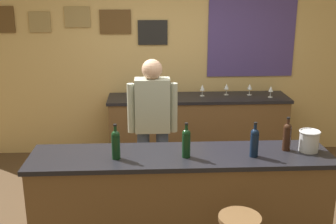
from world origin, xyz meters
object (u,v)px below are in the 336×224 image
at_px(wine_bottle_c, 254,141).
at_px(wine_glass_b, 202,88).
at_px(ice_bucket, 309,140).
at_px(wine_glass_a, 163,90).
at_px(wine_bottle_a, 116,143).
at_px(coffee_mug, 138,95).
at_px(bartender, 153,124).
at_px(wine_bottle_b, 186,142).
at_px(wine_glass_c, 226,87).
at_px(wine_bottle_d, 287,136).
at_px(wine_glass_e, 271,89).
at_px(wine_glass_d, 250,87).

relative_size(wine_bottle_c, wine_glass_b, 1.97).
height_order(wine_bottle_c, ice_bucket, wine_bottle_c).
bearing_deg(ice_bucket, wine_glass_a, 121.66).
distance_m(wine_bottle_a, coffee_mug, 2.05).
xyz_separation_m(bartender, wine_bottle_a, (-0.32, -0.87, 0.12)).
bearing_deg(wine_bottle_c, coffee_mug, 116.39).
bearing_deg(wine_bottle_a, ice_bucket, 2.98).
xyz_separation_m(wine_bottle_b, wine_glass_c, (0.75, 2.20, -0.05)).
distance_m(wine_bottle_a, wine_bottle_d, 1.50).
height_order(wine_bottle_d, wine_glass_b, wine_bottle_d).
bearing_deg(bartender, ice_bucket, -29.83).
xyz_separation_m(wine_glass_a, coffee_mug, (-0.33, -0.00, -0.06)).
relative_size(wine_bottle_a, wine_glass_e, 1.97).
bearing_deg(wine_glass_e, wine_bottle_a, -133.12).
distance_m(ice_bucket, wine_glass_c, 2.14).
xyz_separation_m(wine_bottle_a, wine_glass_a, (0.48, 2.05, -0.05)).
height_order(ice_bucket, coffee_mug, ice_bucket).
height_order(ice_bucket, wine_glass_b, ice_bucket).
relative_size(bartender, wine_bottle_b, 5.29).
xyz_separation_m(wine_bottle_c, wine_glass_c, (0.18, 2.21, -0.05)).
height_order(wine_bottle_b, wine_glass_e, wine_bottle_b).
bearing_deg(wine_glass_a, wine_glass_b, 11.46).
distance_m(bartender, wine_bottle_c, 1.23).
bearing_deg(wine_bottle_c, ice_bucket, 10.92).
bearing_deg(coffee_mug, wine_glass_c, 7.44).
bearing_deg(wine_bottle_a, wine_bottle_b, 0.37).
height_order(wine_glass_a, wine_glass_d, same).
distance_m(wine_glass_a, wine_glass_d, 1.19).
height_order(wine_bottle_a, wine_bottle_c, same).
bearing_deg(wine_bottle_b, ice_bucket, 4.38).
distance_m(wine_glass_a, wine_glass_b, 0.54).
distance_m(wine_glass_c, coffee_mug, 1.21).
bearing_deg(wine_glass_d, wine_glass_e, -28.67).
xyz_separation_m(wine_bottle_a, ice_bucket, (1.68, 0.09, -0.04)).
bearing_deg(wine_glass_d, wine_bottle_c, -102.58).
bearing_deg(wine_glass_c, wine_bottle_a, -121.44).
height_order(wine_bottle_a, wine_glass_c, wine_bottle_a).
xyz_separation_m(wine_glass_c, coffee_mug, (-1.20, -0.16, -0.06)).
xyz_separation_m(wine_glass_c, wine_glass_d, (0.31, -0.03, 0.00)).
xyz_separation_m(wine_glass_d, wine_glass_e, (0.25, -0.14, 0.00)).
bearing_deg(wine_bottle_b, coffee_mug, 102.22).
distance_m(wine_glass_c, wine_glass_d, 0.31).
distance_m(wine_bottle_c, coffee_mug, 2.30).
distance_m(wine_bottle_c, wine_glass_d, 2.24).
distance_m(wine_glass_a, coffee_mug, 0.33).
xyz_separation_m(bartender, wine_glass_a, (0.15, 1.18, 0.07)).
distance_m(wine_bottle_b, wine_glass_e, 2.42).
bearing_deg(wine_glass_c, wine_glass_e, -16.07).
relative_size(wine_bottle_a, wine_bottle_c, 1.00).
bearing_deg(bartender, wine_glass_c, 52.42).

